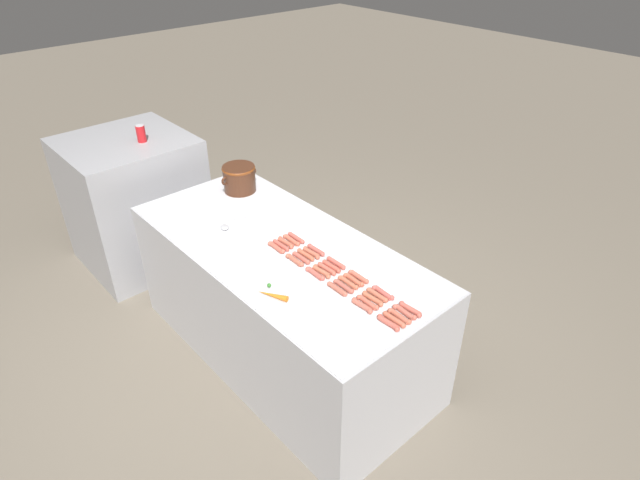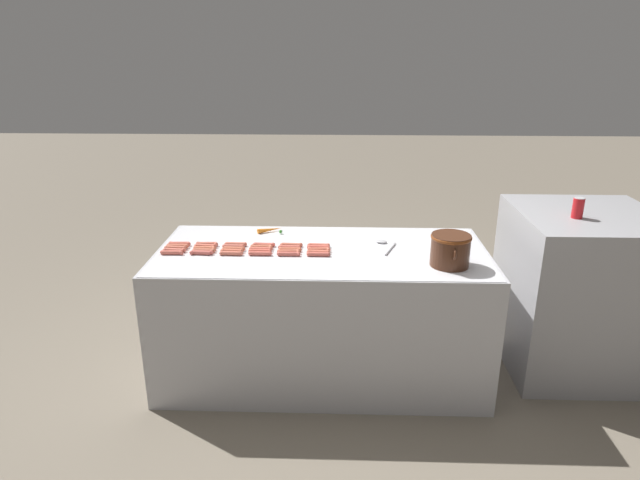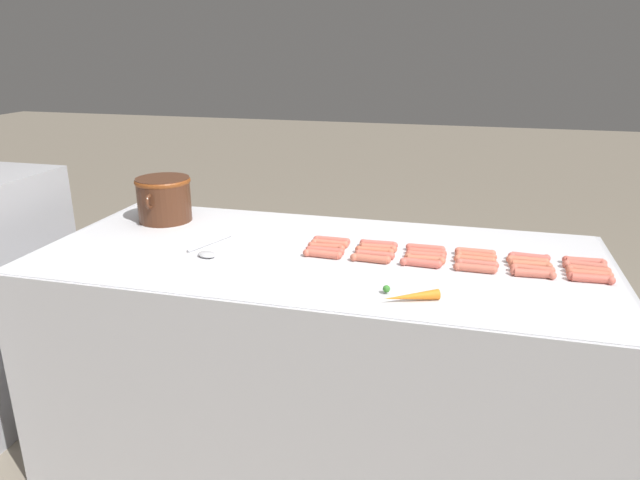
% 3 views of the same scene
% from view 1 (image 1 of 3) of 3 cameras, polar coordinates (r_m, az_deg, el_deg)
% --- Properties ---
extents(ground_plane, '(20.00, 20.00, 0.00)m').
position_cam_1_polar(ground_plane, '(3.65, -3.75, -11.73)').
color(ground_plane, '#756B5B').
extents(griddle_counter, '(0.92, 2.02, 0.85)m').
position_cam_1_polar(griddle_counter, '(3.37, -4.00, -6.58)').
color(griddle_counter, '#BCBCC1').
rests_on(griddle_counter, ground_plane).
extents(back_cabinet, '(0.90, 0.87, 1.05)m').
position_cam_1_polar(back_cabinet, '(4.49, -19.14, 3.89)').
color(back_cabinet, '#A0A0A4').
rests_on(back_cabinet, ground_plane).
extents(hot_dog_0, '(0.03, 0.14, 0.03)m').
position_cam_1_polar(hot_dog_0, '(2.57, 7.34, -8.79)').
color(hot_dog_0, '#CE5D4D').
rests_on(hot_dog_0, griddle_counter).
extents(hot_dog_1, '(0.03, 0.14, 0.03)m').
position_cam_1_polar(hot_dog_1, '(2.65, 4.54, -7.02)').
color(hot_dog_1, '#C6624F').
rests_on(hot_dog_1, griddle_counter).
extents(hot_dog_2, '(0.03, 0.14, 0.03)m').
position_cam_1_polar(hot_dog_2, '(2.75, 1.85, -5.26)').
color(hot_dog_2, '#C3624E').
rests_on(hot_dog_2, griddle_counter).
extents(hot_dog_3, '(0.03, 0.14, 0.03)m').
position_cam_1_polar(hot_dog_3, '(2.86, -0.53, -3.62)').
color(hot_dog_3, '#CC5D4F').
rests_on(hot_dog_3, griddle_counter).
extents(hot_dog_4, '(0.03, 0.14, 0.03)m').
position_cam_1_polar(hot_dog_4, '(2.96, -2.73, -2.16)').
color(hot_dog_4, '#C4634C').
rests_on(hot_dog_4, griddle_counter).
extents(hot_dog_5, '(0.03, 0.14, 0.03)m').
position_cam_1_polar(hot_dog_5, '(3.08, -4.70, -0.80)').
color(hot_dog_5, '#CB624E').
rests_on(hot_dog_5, griddle_counter).
extents(hot_dog_6, '(0.03, 0.14, 0.03)m').
position_cam_1_polar(hot_dog_6, '(2.59, 7.95, -8.43)').
color(hot_dog_6, '#C8644B').
rests_on(hot_dog_6, griddle_counter).
extents(hot_dog_7, '(0.03, 0.14, 0.03)m').
position_cam_1_polar(hot_dog_7, '(2.68, 5.13, -6.68)').
color(hot_dog_7, '#CB634E').
rests_on(hot_dog_7, griddle_counter).
extents(hot_dog_8, '(0.03, 0.14, 0.03)m').
position_cam_1_polar(hot_dog_8, '(2.77, 2.54, -4.98)').
color(hot_dog_8, '#BF6050').
rests_on(hot_dog_8, griddle_counter).
extents(hot_dog_9, '(0.03, 0.14, 0.03)m').
position_cam_1_polar(hot_dog_9, '(2.87, 0.17, -3.39)').
color(hot_dog_9, '#C4674C').
rests_on(hot_dog_9, griddle_counter).
extents(hot_dog_10, '(0.03, 0.14, 0.03)m').
position_cam_1_polar(hot_dog_10, '(2.98, -2.02, -1.93)').
color(hot_dog_10, '#C86151').
rests_on(hot_dog_10, griddle_counter).
extents(hot_dog_11, '(0.03, 0.14, 0.03)m').
position_cam_1_polar(hot_dog_11, '(3.09, -4.20, -0.56)').
color(hot_dog_11, '#CB594B').
rests_on(hot_dog_11, griddle_counter).
extents(hot_dog_12, '(0.03, 0.14, 0.03)m').
position_cam_1_polar(hot_dog_12, '(2.61, 8.49, -8.09)').
color(hot_dog_12, '#C4624B').
rests_on(hot_dog_12, griddle_counter).
extents(hot_dog_13, '(0.03, 0.14, 0.03)m').
position_cam_1_polar(hot_dog_13, '(2.70, 5.66, -6.28)').
color(hot_dog_13, '#C8684A').
rests_on(hot_dog_13, griddle_counter).
extents(hot_dog_14, '(0.03, 0.14, 0.03)m').
position_cam_1_polar(hot_dog_14, '(2.80, 3.03, -4.57)').
color(hot_dog_14, '#C8674B').
rests_on(hot_dog_14, griddle_counter).
extents(hot_dog_15, '(0.03, 0.14, 0.03)m').
position_cam_1_polar(hot_dog_15, '(2.89, 0.73, -3.10)').
color(hot_dog_15, '#CB604D').
rests_on(hot_dog_15, griddle_counter).
extents(hot_dog_16, '(0.03, 0.14, 0.03)m').
position_cam_1_polar(hot_dog_16, '(3.00, -1.54, -1.59)').
color(hot_dog_16, '#C96347').
rests_on(hot_dog_16, griddle_counter).
extents(hot_dog_17, '(0.04, 0.14, 0.03)m').
position_cam_1_polar(hot_dog_17, '(3.12, -3.69, -0.27)').
color(hot_dog_17, '#C76149').
rests_on(hot_dog_17, griddle_counter).
extents(hot_dog_18, '(0.04, 0.14, 0.03)m').
position_cam_1_polar(hot_dog_18, '(2.64, 9.04, -7.64)').
color(hot_dog_18, '#C16150').
rests_on(hot_dog_18, griddle_counter).
extents(hot_dog_19, '(0.03, 0.14, 0.03)m').
position_cam_1_polar(hot_dog_19, '(2.73, 6.14, -5.88)').
color(hot_dog_19, '#C2674C').
rests_on(hot_dog_19, griddle_counter).
extents(hot_dog_20, '(0.03, 0.14, 0.03)m').
position_cam_1_polar(hot_dog_20, '(2.82, 3.63, -4.29)').
color(hot_dog_20, '#CA6248').
rests_on(hot_dog_20, griddle_counter).
extents(hot_dog_21, '(0.03, 0.14, 0.03)m').
position_cam_1_polar(hot_dog_21, '(2.91, 1.24, -2.83)').
color(hot_dog_21, '#CE5B49').
rests_on(hot_dog_21, griddle_counter).
extents(hot_dog_22, '(0.04, 0.14, 0.03)m').
position_cam_1_polar(hot_dog_22, '(3.02, -0.93, -1.37)').
color(hot_dog_22, '#C4634B').
rests_on(hot_dog_22, griddle_counter).
extents(hot_dog_23, '(0.03, 0.14, 0.03)m').
position_cam_1_polar(hot_dog_23, '(3.13, -3.08, -0.02)').
color(hot_dog_23, '#CD654E').
rests_on(hot_dog_23, griddle_counter).
extents(hot_dog_24, '(0.03, 0.14, 0.03)m').
position_cam_1_polar(hot_dog_24, '(2.66, 9.66, -7.32)').
color(hot_dog_24, '#C95D4E').
rests_on(hot_dog_24, griddle_counter).
extents(hot_dog_25, '(0.04, 0.14, 0.03)m').
position_cam_1_polar(hot_dog_25, '(2.74, 6.76, -5.64)').
color(hot_dog_25, '#C75A50').
rests_on(hot_dog_25, griddle_counter).
extents(hot_dog_26, '(0.03, 0.14, 0.03)m').
position_cam_1_polar(hot_dog_26, '(2.84, 4.15, -3.94)').
color(hot_dog_26, '#CB654F').
rests_on(hot_dog_26, griddle_counter).
extents(hot_dog_27, '(0.03, 0.14, 0.03)m').
position_cam_1_polar(hot_dog_27, '(2.94, 1.73, -2.47)').
color(hot_dog_27, '#CC5C4D').
rests_on(hot_dog_27, griddle_counter).
extents(hot_dog_28, '(0.03, 0.14, 0.03)m').
position_cam_1_polar(hot_dog_28, '(3.04, -0.43, -1.08)').
color(hot_dog_28, '#C65A4E').
rests_on(hot_dog_28, griddle_counter).
extents(hot_dog_29, '(0.03, 0.14, 0.03)m').
position_cam_1_polar(hot_dog_29, '(3.15, -2.58, 0.23)').
color(hot_dog_29, '#CC5B4E').
rests_on(hot_dog_29, griddle_counter).
extents(bean_pot, '(0.28, 0.23, 0.18)m').
position_cam_1_polar(bean_pot, '(3.70, -8.65, 6.68)').
color(bean_pot, '#472616').
rests_on(bean_pot, griddle_counter).
extents(serving_spoon, '(0.26, 0.13, 0.02)m').
position_cam_1_polar(serving_spoon, '(3.34, -9.73, 1.68)').
color(serving_spoon, '#B7B7BC').
rests_on(serving_spoon, griddle_counter).
extents(carrot, '(0.10, 0.17, 0.03)m').
position_cam_1_polar(carrot, '(2.72, -5.15, -5.84)').
color(carrot, orange).
rests_on(carrot, griddle_counter).
extents(soda_can, '(0.07, 0.07, 0.13)m').
position_cam_1_polar(soda_can, '(4.18, -18.62, 10.76)').
color(soda_can, red).
rests_on(soda_can, back_cabinet).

